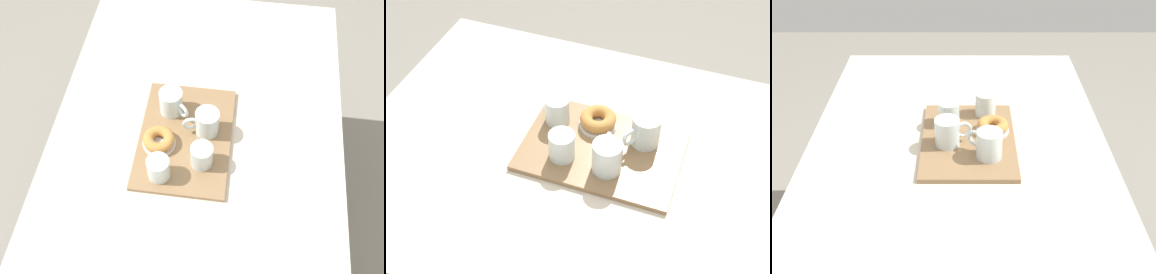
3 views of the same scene
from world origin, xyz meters
TOP-DOWN VIEW (x-y plane):
  - dining_table at (0.00, 0.00)m, footprint 1.45×0.99m
  - serving_tray at (-0.02, 0.04)m, footprint 0.44×0.31m
  - tea_mug_left at (0.08, 0.10)m, footprint 0.09×0.11m
  - tea_mug_right at (0.01, -0.03)m, footprint 0.08×0.12m
  - water_glass_near at (-0.11, -0.03)m, footprint 0.07×0.07m
  - water_glass_far at (-0.18, 0.10)m, footprint 0.07×0.07m
  - donut_plate_left at (-0.06, 0.12)m, footprint 0.11×0.11m
  - sugar_donut_left at (-0.06, 0.12)m, footprint 0.11×0.11m

SIDE VIEW (x-z plane):
  - dining_table at x=0.00m, z-range 0.29..1.06m
  - serving_tray at x=-0.02m, z-range 0.77..0.79m
  - donut_plate_left at x=-0.06m, z-range 0.79..0.79m
  - sugar_donut_left at x=-0.06m, z-range 0.79..0.83m
  - water_glass_near at x=-0.11m, z-range 0.78..0.86m
  - water_glass_far at x=-0.18m, z-range 0.78..0.86m
  - tea_mug_left at x=0.08m, z-range 0.78..0.88m
  - tea_mug_right at x=0.01m, z-range 0.78..0.88m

